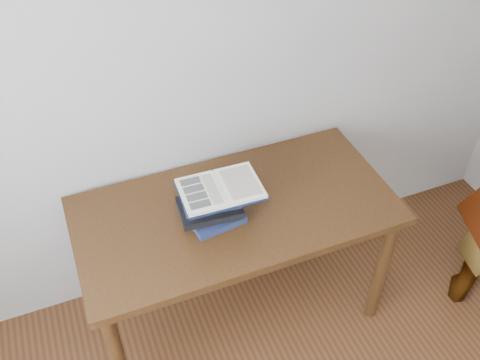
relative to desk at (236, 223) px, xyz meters
name	(u,v)px	position (x,y,z in m)	size (l,w,h in m)	color
desk	(236,223)	(0.00, 0.00, 0.00)	(1.38, 0.69, 0.74)	#402C10
book_stack	(211,206)	(-0.12, -0.02, 0.17)	(0.27, 0.20, 0.15)	navy
open_book	(221,189)	(-0.08, -0.03, 0.26)	(0.34, 0.24, 0.03)	black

